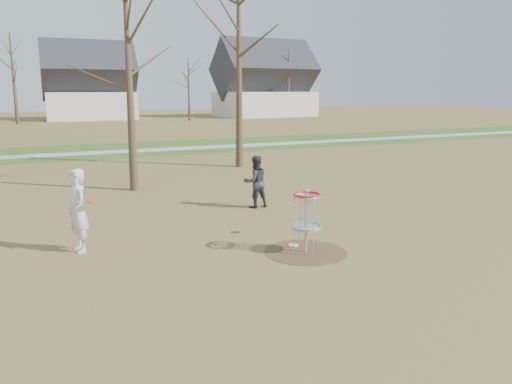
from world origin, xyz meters
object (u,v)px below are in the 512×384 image
Objects in this scene: player_standing at (78,211)px; player_throwing at (255,182)px; disc_grounded at (293,245)px; disc_golf_basket at (306,211)px.

player_throwing is at bearing 100.32° from player_standing.
player_standing is at bearing 21.14° from player_throwing.
disc_golf_basket is (0.04, -0.48, 0.89)m from disc_grounded.
disc_grounded is 0.16× the size of disc_golf_basket.
disc_grounded is (-0.81, -3.83, -0.76)m from player_throwing.
player_standing is at bearing 154.76° from disc_golf_basket.
player_throwing is 4.38m from disc_golf_basket.
disc_grounded is at bearing 94.58° from disc_golf_basket.
player_standing is 5.67m from player_throwing.
disc_golf_basket is at bearing 78.11° from player_throwing.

